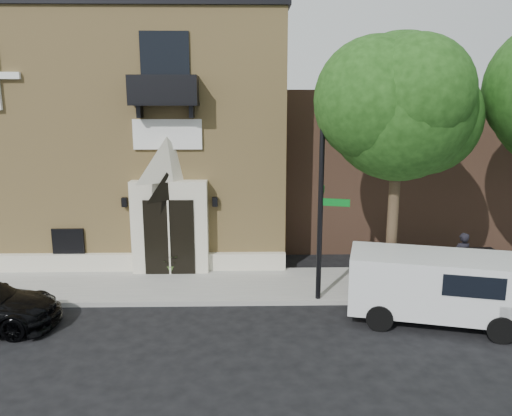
% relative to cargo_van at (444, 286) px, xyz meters
% --- Properties ---
extents(ground, '(120.00, 120.00, 0.00)m').
position_rel_cargo_van_xyz_m(ground, '(-7.00, 1.23, -1.07)').
color(ground, black).
rests_on(ground, ground).
extents(sidewalk, '(42.00, 3.00, 0.15)m').
position_rel_cargo_van_xyz_m(sidewalk, '(-6.00, 2.73, -1.00)').
color(sidewalk, gray).
rests_on(sidewalk, ground).
extents(church, '(12.20, 11.01, 9.30)m').
position_rel_cargo_van_xyz_m(church, '(-9.99, 9.19, 3.56)').
color(church, tan).
rests_on(church, ground).
extents(neighbour_building, '(18.00, 8.00, 6.40)m').
position_rel_cargo_van_xyz_m(neighbour_building, '(5.00, 10.23, 2.13)').
color(neighbour_building, brown).
rests_on(neighbour_building, ground).
extents(street_tree_left, '(4.97, 4.38, 7.77)m').
position_rel_cargo_van_xyz_m(street_tree_left, '(-0.98, 1.58, 4.79)').
color(street_tree_left, '#38281C').
rests_on(street_tree_left, sidewalk).
extents(cargo_van, '(5.01, 2.99, 1.92)m').
position_rel_cargo_van_xyz_m(cargo_van, '(0.00, 0.00, 0.00)').
color(cargo_van, silver).
rests_on(cargo_van, ground).
extents(street_sign, '(0.90, 1.05, 5.78)m').
position_rel_cargo_van_xyz_m(street_sign, '(-3.19, 1.45, 1.99)').
color(street_sign, black).
rests_on(street_sign, sidewalk).
extents(fire_hydrant, '(0.41, 0.33, 0.72)m').
position_rel_cargo_van_xyz_m(fire_hydrant, '(-1.60, 1.64, -0.57)').
color(fire_hydrant, '#A91400').
rests_on(fire_hydrant, sidewalk).
extents(dumpster, '(2.02, 1.16, 1.31)m').
position_rel_cargo_van_xyz_m(dumpster, '(1.39, 1.75, -0.26)').
color(dumpster, '#103B20').
rests_on(dumpster, sidewalk).
extents(planter, '(0.60, 0.53, 0.64)m').
position_rel_cargo_van_xyz_m(planter, '(-7.97, 3.83, -0.60)').
color(planter, '#46672B').
rests_on(planter, sidewalk).
extents(pedestrian_near, '(0.69, 0.51, 1.71)m').
position_rel_cargo_van_xyz_m(pedestrian_near, '(1.60, 2.60, -0.07)').
color(pedestrian_near, black).
rests_on(pedestrian_near, sidewalk).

